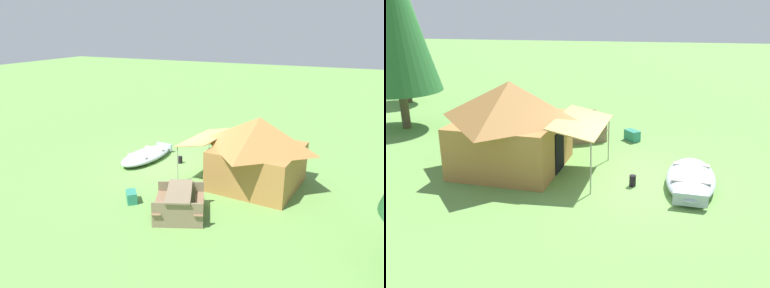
# 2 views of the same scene
# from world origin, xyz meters

# --- Properties ---
(ground_plane) EXTENTS (80.00, 80.00, 0.00)m
(ground_plane) POSITION_xyz_m (0.00, 0.00, 0.00)
(ground_plane) COLOR #649647
(beached_rowboat) EXTENTS (2.93, 1.48, 0.39)m
(beached_rowboat) POSITION_xyz_m (-0.14, -1.42, 0.20)
(beached_rowboat) COLOR #A5B3BB
(beached_rowboat) RESTS_ON ground_plane
(canvas_cabin_tent) EXTENTS (3.27, 4.27, 2.43)m
(canvas_cabin_tent) POSITION_xyz_m (0.38, 3.37, 1.26)
(canvas_cabin_tent) COLOR #A6723A
(canvas_cabin_tent) RESTS_ON ground_plane
(picnic_table) EXTENTS (2.05, 1.93, 0.80)m
(picnic_table) POSITION_xyz_m (3.44, 1.94, 0.48)
(picnic_table) COLOR #7C6A50
(picnic_table) RESTS_ON ground_plane
(cooler_box) EXTENTS (0.59, 0.57, 0.35)m
(cooler_box) POSITION_xyz_m (3.32, 0.19, 0.18)
(cooler_box) COLOR #2A8167
(cooler_box) RESTS_ON ground_plane
(fuel_can) EXTENTS (0.18, 0.18, 0.29)m
(fuel_can) POSITION_xyz_m (-0.39, 0.02, 0.15)
(fuel_can) COLOR black
(fuel_can) RESTS_ON ground_plane
(pine_tree_back_left) EXTENTS (2.86, 2.86, 6.61)m
(pine_tree_back_left) POSITION_xyz_m (3.49, 8.44, 3.98)
(pine_tree_back_left) COLOR #4D422F
(pine_tree_back_left) RESTS_ON ground_plane
(pine_tree_back_right) EXTENTS (2.47, 2.47, 6.79)m
(pine_tree_back_right) POSITION_xyz_m (7.34, 10.58, 4.25)
(pine_tree_back_right) COLOR #4B3F27
(pine_tree_back_right) RESTS_ON ground_plane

